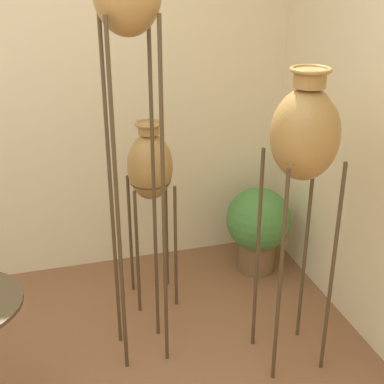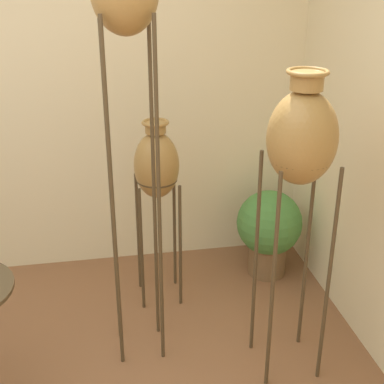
{
  "view_description": "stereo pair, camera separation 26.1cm",
  "coord_description": "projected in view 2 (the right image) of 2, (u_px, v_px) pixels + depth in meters",
  "views": [
    {
      "loc": [
        0.24,
        -1.54,
        2.04
      ],
      "look_at": [
        0.95,
        0.95,
        0.91
      ],
      "focal_mm": 50.0,
      "sensor_mm": 36.0,
      "label": 1
    },
    {
      "loc": [
        0.49,
        -1.59,
        2.04
      ],
      "look_at": [
        0.95,
        0.95,
        0.91
      ],
      "focal_mm": 50.0,
      "sensor_mm": 36.0,
      "label": 2
    }
  ],
  "objects": [
    {
      "name": "vase_stand_tall",
      "position": [
        125.0,
        5.0,
        2.33
      ],
      "size": [
        0.3,
        0.3,
        2.18
      ],
      "color": "#473823",
      "rests_on": "ground_plane"
    },
    {
      "name": "vase_stand_short",
      "position": [
        157.0,
        167.0,
        3.18
      ],
      "size": [
        0.27,
        0.27,
        1.19
      ],
      "color": "#473823",
      "rests_on": "ground_plane"
    },
    {
      "name": "vase_stand_medium",
      "position": [
        302.0,
        141.0,
        2.44
      ],
      "size": [
        0.33,
        0.33,
        1.6
      ],
      "color": "#473823",
      "rests_on": "ground_plane"
    },
    {
      "name": "wall_back",
      "position": [
        16.0,
        78.0,
        3.38
      ],
      "size": [
        7.81,
        0.06,
        2.7
      ],
      "color": "beige",
      "rests_on": "ground_plane"
    },
    {
      "name": "potted_plant",
      "position": [
        269.0,
        228.0,
        3.65
      ],
      "size": [
        0.45,
        0.45,
        0.61
      ],
      "color": "brown",
      "rests_on": "ground_plane"
    }
  ]
}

